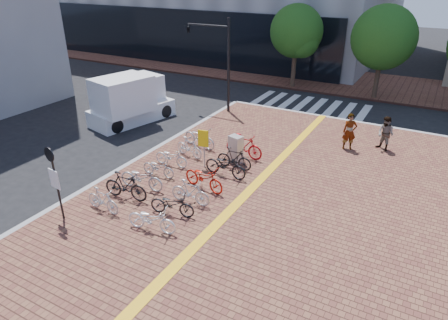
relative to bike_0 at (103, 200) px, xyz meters
The scene contains 29 objects.
ground 3.21m from the bike_0, 48.23° to the left, with size 120.00×120.00×0.00m, color black.
sidewalk 5.77m from the bike_0, 27.44° to the right, with size 14.00×34.00×0.15m, color brown.
tactile_strip 4.90m from the bike_0, 32.86° to the right, with size 0.40×34.00×0.01m, color #EEAB15.
kerb_west 3.30m from the bike_0, 125.65° to the right, with size 0.25×34.00×0.15m, color gray.
kerb_north 15.24m from the bike_0, 70.43° to the left, with size 14.00×0.25×0.15m, color gray.
far_sidewalk 23.45m from the bike_0, 84.86° to the left, with size 70.00×8.00×0.15m, color brown.
crosswalk 16.57m from the bike_0, 80.96° to the left, with size 7.50×4.00×0.01m.
street_trees 21.34m from the bike_0, 70.17° to the left, with size 16.20×4.60×6.35m.
bike_0 is the anchor object (origin of this frame).
bike_1 1.10m from the bike_0, 82.49° to the left, with size 0.53×1.89×1.14m, color black.
bike_2 2.00m from the bike_0, 84.77° to the left, with size 0.68×1.95×1.02m, color #B6B6BB.
bike_3 3.22m from the bike_0, 88.26° to the left, with size 0.56×1.59×0.84m, color #A9A9AE.
bike_4 4.32m from the bike_0, 90.21° to the left, with size 0.59×1.68×0.88m, color silver.
bike_5 5.52m from the bike_0, 88.22° to the left, with size 0.45×1.61×0.96m, color white.
bike_6 6.74m from the bike_0, 90.21° to the left, with size 0.68×1.95×1.03m, color #A9A8AD.
bike_7 2.36m from the bike_0, ahead, with size 0.63×1.81×0.95m, color white.
bike_8 2.60m from the bike_0, 23.55° to the left, with size 0.60×1.72×0.90m, color black.
bike_9 3.23m from the bike_0, 38.40° to the left, with size 0.47×1.65×0.99m, color silver.
bike_10 4.01m from the bike_0, 53.29° to the left, with size 0.69×1.97×1.03m, color #B0170C.
bike_11 5.32m from the bike_0, 60.43° to the left, with size 0.69×1.98×1.04m, color black.
bike_12 6.04m from the bike_0, 64.26° to the left, with size 0.48×1.68×1.01m, color black.
bike_13 7.16m from the bike_0, 69.73° to the left, with size 0.54×1.93×1.16m, color #B60D14.
pedestrian_a 12.06m from the bike_0, 56.95° to the left, with size 0.67×0.44×1.84m, color gray.
pedestrian_b 13.56m from the bike_0, 53.02° to the left, with size 0.83×0.65×1.71m, color #494C5C.
utility_box 6.50m from the bike_0, 68.54° to the left, with size 0.60×0.43×1.30m, color #BAB9BE.
yellow_sign 5.16m from the bike_0, 74.48° to the left, with size 0.48×0.16×1.79m.
notice_sign 1.95m from the bike_0, 130.53° to the right, with size 0.52×0.15×2.83m.
traffic_light_pole 13.08m from the bike_0, 102.33° to the left, with size 3.01×1.16×5.61m.
box_truck 10.12m from the bike_0, 124.99° to the left, with size 3.24×5.30×2.86m.
Camera 1 is at (7.89, -11.19, 8.34)m, focal length 32.00 mm.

